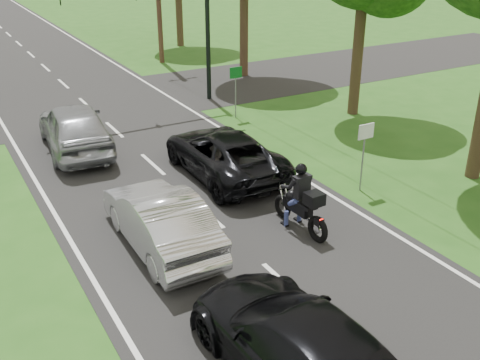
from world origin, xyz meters
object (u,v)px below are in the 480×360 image
Objects in this scene: silver_suv at (75,127)px; sign_green at (236,80)px; dark_car_behind at (301,348)px; traffic_signal at (167,9)px; silver_sedan at (161,220)px; motorcycle_rider at (302,205)px; sign_white at (365,141)px; dark_suv at (224,153)px.

silver_suv is 2.40× the size of sign_green.
sign_green is (6.36, 13.48, 0.82)m from dark_car_behind.
silver_sedan is at bearing -114.83° from traffic_signal.
silver_suv is 7.03m from traffic_signal.
sign_white is at bearing 17.30° from motorcycle_rider.
silver_sedan is 12.62m from traffic_signal.
dark_car_behind is at bearing 93.67° from silver_sedan.
sign_white is at bearing -179.39° from silver_sedan.
sign_green is (1.56, -3.02, -2.54)m from traffic_signal.
dark_suv is at bearing -112.17° from dark_car_behind.
silver_sedan is at bearing -129.76° from sign_green.
dark_suv is 5.90m from sign_green.
sign_white is at bearing 135.21° from dark_suv.
dark_suv is 8.75m from traffic_signal.
sign_white is (3.00, -3.12, 0.86)m from dark_suv.
silver_sedan is 2.13× the size of sign_green.
silver_suv is 13.04m from dark_car_behind.
sign_white reaches higher than silver_sedan.
dark_suv is at bearing 133.91° from sign_white.
silver_sedan is 6.52m from sign_white.
traffic_signal is (5.10, 11.03, 3.38)m from silver_sedan.
sign_green is at bearing -117.27° from dark_car_behind.
traffic_signal is at bearing -141.21° from silver_suv.
silver_sedan is 7.57m from silver_suv.
sign_green is at bearing -62.62° from traffic_signal.
sign_white is (6.16, 5.48, 0.82)m from dark_car_behind.
sign_green is at bearing -129.27° from silver_sedan.
sign_white is at bearing -82.95° from traffic_signal.
sign_white reaches higher than dark_suv.
traffic_signal is (4.80, 16.50, 3.36)m from dark_car_behind.
dark_car_behind is 17.51m from traffic_signal.
sign_green reaches higher than motorcycle_rider.
dark_car_behind is at bearing 96.72° from silver_suv.
motorcycle_rider is at bearing -97.54° from traffic_signal.
traffic_signal is at bearing 97.05° from sign_white.
silver_suv is at bearing -90.33° from dark_car_behind.
dark_car_behind reaches higher than silver_sedan.
traffic_signal is at bearing 117.38° from sign_green.
silver_suv is 0.80× the size of traffic_signal.
dark_car_behind is 2.48× the size of sign_green.
motorcycle_rider reaches higher than silver_sedan.
traffic_signal reaches higher than dark_suv.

